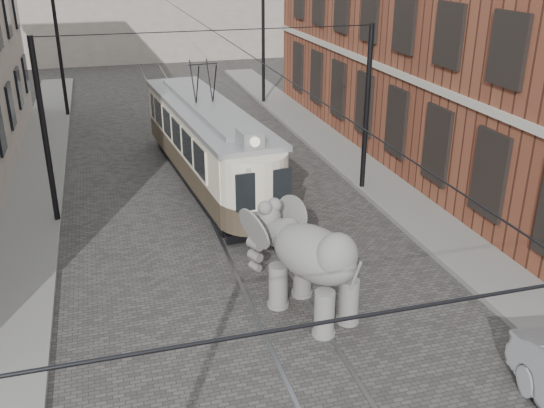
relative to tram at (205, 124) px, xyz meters
name	(u,v)px	position (x,y,z in m)	size (l,w,h in m)	color
ground	(272,290)	(0.17, -8.47, -2.27)	(120.00, 120.00, 0.00)	#474442
tram_rails	(272,290)	(0.17, -8.47, -2.25)	(1.54, 80.00, 0.02)	slate
sidewalk_right	(471,258)	(6.17, -8.47, -2.19)	(2.00, 60.00, 0.15)	slate
sidewalk_left	(8,327)	(-6.33, -8.47, -2.19)	(2.00, 60.00, 0.15)	slate
brick_building	(473,10)	(11.17, 0.53, 3.73)	(8.00, 26.00, 12.00)	brown
catenary	(223,130)	(-0.03, -3.47, 0.73)	(11.00, 30.20, 6.00)	black
tram	(205,124)	(0.00, 0.00, 0.00)	(2.36, 11.42, 4.53)	beige
elephant	(313,268)	(0.82, -9.80, -0.99)	(2.31, 4.18, 2.56)	slate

